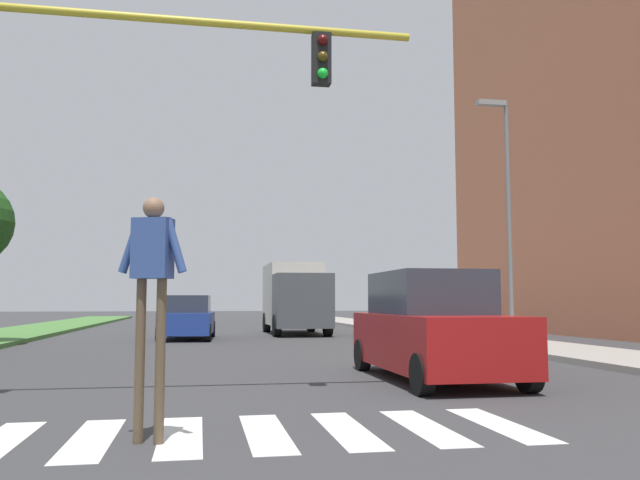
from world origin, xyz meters
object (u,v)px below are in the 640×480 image
at_px(sedan_midblock, 188,319).
at_px(truck_box_delivery, 295,297).
at_px(street_lamp_right, 506,198).
at_px(pedestrian_performer, 152,277).
at_px(suv_crossing, 432,328).

xyz_separation_m(sedan_midblock, truck_box_delivery, (4.57, 3.37, 0.87)).
relative_size(street_lamp_right, pedestrian_performer, 3.01).
bearing_deg(suv_crossing, street_lamp_right, 54.55).
bearing_deg(sedan_midblock, truck_box_delivery, 36.40).
height_order(street_lamp_right, truck_box_delivery, street_lamp_right).
distance_m(street_lamp_right, suv_crossing, 9.35).
bearing_deg(street_lamp_right, suv_crossing, -125.45).
height_order(street_lamp_right, pedestrian_performer, street_lamp_right).
bearing_deg(suv_crossing, truck_box_delivery, 90.23).
distance_m(sedan_midblock, truck_box_delivery, 5.74).
xyz_separation_m(street_lamp_right, sedan_midblock, (-9.62, 6.85, -3.83)).
height_order(suv_crossing, truck_box_delivery, truck_box_delivery).
xyz_separation_m(suv_crossing, sedan_midblock, (-4.64, 13.86, -0.16)).
height_order(street_lamp_right, suv_crossing, street_lamp_right).
relative_size(pedestrian_performer, truck_box_delivery, 0.40).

